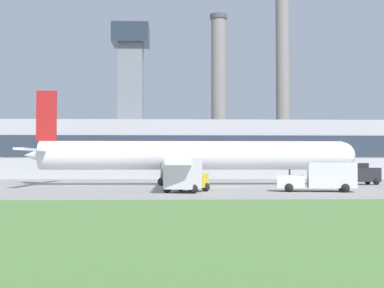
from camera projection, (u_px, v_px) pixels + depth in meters
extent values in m
plane|color=#999691|center=(225.00, 187.00, 51.09)|extent=(400.00, 400.00, 0.00)
cube|color=#5B8942|center=(354.00, 248.00, 14.63)|extent=(240.00, 37.00, 0.06)
cube|color=#B2B2B7|center=(206.00, 150.00, 82.42)|extent=(81.54, 12.42, 8.49)
cube|color=#2D3847|center=(208.00, 146.00, 76.18)|extent=(79.91, 0.16, 3.06)
cube|color=slate|center=(131.00, 111.00, 82.22)|extent=(3.75, 3.75, 20.50)
cube|color=#283342|center=(131.00, 35.00, 82.62)|extent=(5.62, 5.62, 3.00)
cylinder|color=gray|center=(219.00, 96.00, 112.21)|extent=(3.15, 3.15, 32.60)
cylinder|color=#4C4C51|center=(219.00, 17.00, 112.77)|extent=(3.62, 3.62, 0.94)
cylinder|color=gray|center=(283.00, 81.00, 113.66)|extent=(2.81, 2.81, 39.08)
cylinder|color=white|center=(192.00, 155.00, 55.73)|extent=(31.51, 2.98, 2.98)
sphere|color=white|center=(341.00, 155.00, 56.28)|extent=(2.83, 2.83, 2.83)
cone|color=white|center=(40.00, 155.00, 55.19)|extent=(3.28, 2.83, 2.83)
cube|color=#B21E1E|center=(47.00, 116.00, 55.35)|extent=(2.09, 0.24, 5.22)
cube|color=white|center=(33.00, 150.00, 50.38)|extent=(0.91, 9.70, 0.20)
cube|color=white|center=(56.00, 152.00, 60.07)|extent=(0.91, 9.70, 0.20)
cube|color=white|center=(178.00, 163.00, 46.98)|extent=(2.03, 16.17, 0.36)
cube|color=white|center=(177.00, 162.00, 64.33)|extent=(2.03, 16.17, 0.36)
cylinder|color=gray|center=(181.00, 172.00, 46.88)|extent=(3.31, 1.45, 1.45)
cylinder|color=gray|center=(179.00, 170.00, 64.39)|extent=(3.31, 1.45, 1.45)
cylinder|color=#59595B|center=(290.00, 172.00, 56.03)|extent=(0.20, 0.20, 1.94)
sphere|color=black|center=(290.00, 181.00, 56.00)|extent=(0.81, 0.81, 0.81)
cylinder|color=#59595B|center=(162.00, 172.00, 53.48)|extent=(0.20, 0.20, 1.94)
sphere|color=black|center=(161.00, 182.00, 53.45)|extent=(0.81, 0.81, 0.81)
cylinder|color=#59595B|center=(162.00, 171.00, 57.66)|extent=(0.20, 0.20, 1.94)
sphere|color=black|center=(162.00, 180.00, 57.62)|extent=(0.81, 0.81, 0.81)
cube|color=#232328|center=(360.00, 175.00, 56.20)|extent=(4.29, 2.49, 1.47)
cube|color=black|center=(360.00, 165.00, 56.23)|extent=(1.62, 1.47, 0.50)
sphere|color=black|center=(376.00, 182.00, 55.69)|extent=(0.70, 0.70, 0.70)
sphere|color=black|center=(368.00, 181.00, 57.30)|extent=(0.70, 0.70, 0.70)
sphere|color=black|center=(352.00, 182.00, 55.05)|extent=(0.70, 0.70, 0.70)
sphere|color=black|center=(344.00, 181.00, 56.66)|extent=(0.70, 0.70, 0.70)
cube|color=yellow|center=(193.00, 180.00, 43.64)|extent=(2.67, 2.26, 1.12)
cube|color=silver|center=(183.00, 174.00, 41.45)|extent=(3.06, 3.29, 2.30)
sphere|color=black|center=(206.00, 187.00, 43.38)|extent=(0.70, 0.70, 0.70)
sphere|color=black|center=(181.00, 187.00, 44.07)|extent=(0.70, 0.70, 0.70)
sphere|color=black|center=(193.00, 189.00, 40.44)|extent=(0.70, 0.70, 0.70)
sphere|color=black|center=(167.00, 188.00, 41.13)|extent=(0.70, 0.70, 0.70)
cube|color=white|center=(291.00, 181.00, 43.44)|extent=(2.55, 2.60, 0.98)
cube|color=silver|center=(332.00, 175.00, 42.97)|extent=(4.07, 2.88, 2.03)
sphere|color=black|center=(288.00, 186.00, 44.50)|extent=(0.70, 0.70, 0.70)
sphere|color=black|center=(289.00, 188.00, 42.41)|extent=(0.70, 0.70, 0.70)
sphere|color=black|center=(342.00, 187.00, 43.84)|extent=(0.70, 0.70, 0.70)
sphere|color=black|center=(345.00, 188.00, 41.75)|extent=(0.70, 0.70, 0.70)
cylinder|color=#23283D|center=(344.00, 182.00, 52.07)|extent=(0.46, 0.46, 0.90)
cylinder|color=#F2A514|center=(344.00, 174.00, 52.10)|extent=(0.57, 0.57, 0.71)
sphere|color=tan|center=(344.00, 169.00, 52.12)|extent=(0.24, 0.24, 0.24)
cube|color=black|center=(280.00, 186.00, 53.33)|extent=(0.56, 0.56, 0.03)
cone|color=orange|center=(280.00, 183.00, 53.34)|extent=(0.40, 0.40, 0.68)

